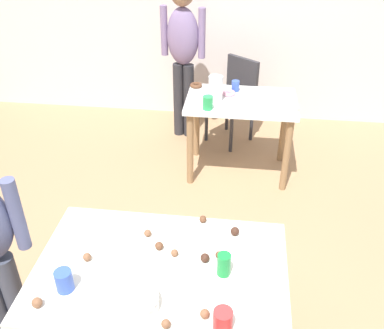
{
  "coord_description": "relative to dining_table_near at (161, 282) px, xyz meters",
  "views": [
    {
      "loc": [
        0.35,
        -1.63,
        2.36
      ],
      "look_at": [
        0.07,
        0.61,
        0.9
      ],
      "focal_mm": 41.0,
      "sensor_mm": 36.0,
      "label": 1
    }
  ],
  "objects": [
    {
      "name": "cup_near_0",
      "position": [
        0.33,
        -0.31,
        0.15
      ],
      "size": [
        0.08,
        0.08,
        0.11
      ],
      "primitive_type": "cylinder",
      "color": "red",
      "rests_on": "dining_table_near"
    },
    {
      "name": "cake_ball_11",
      "position": [
        0.09,
        -0.33,
        0.12
      ],
      "size": [
        0.04,
        0.04,
        0.04
      ],
      "primitive_type": "sphere",
      "color": "brown",
      "rests_on": "dining_table_near"
    },
    {
      "name": "mixing_bowl",
      "position": [
        -0.07,
        -0.25,
        0.13
      ],
      "size": [
        0.21,
        0.21,
        0.07
      ],
      "primitive_type": "cylinder",
      "color": "white",
      "rests_on": "dining_table_near"
    },
    {
      "name": "cake_ball_3",
      "position": [
        0.28,
        0.11,
        0.11
      ],
      "size": [
        0.04,
        0.04,
        0.04
      ],
      "primitive_type": "sphere",
      "color": "brown",
      "rests_on": "dining_table_near"
    },
    {
      "name": "cake_ball_2",
      "position": [
        0.22,
        0.08,
        0.12
      ],
      "size": [
        0.05,
        0.05,
        0.05
      ],
      "primitive_type": "sphere",
      "color": "#3D2319",
      "rests_on": "dining_table_near"
    },
    {
      "name": "fork_near",
      "position": [
        0.13,
        -0.11,
        0.1
      ],
      "size": [
        0.17,
        0.02,
        0.01
      ],
      "primitive_type": "cube",
      "color": "silver",
      "rests_on": "dining_table_near"
    },
    {
      "name": "donut_far_2",
      "position": [
        0.22,
        2.14,
        0.11
      ],
      "size": [
        0.12,
        0.12,
        0.03
      ],
      "primitive_type": "torus",
      "color": "pink",
      "rests_on": "dining_table_far"
    },
    {
      "name": "donut_far_1",
      "position": [
        0.77,
        1.91,
        0.11
      ],
      "size": [
        0.12,
        0.12,
        0.03
      ],
      "primitive_type": "torus",
      "color": "white",
      "rests_on": "dining_table_far"
    },
    {
      "name": "cake_ball_6",
      "position": [
        0.06,
        0.1,
        0.11
      ],
      "size": [
        0.04,
        0.04,
        0.04
      ],
      "primitive_type": "sphere",
      "color": "brown",
      "rests_on": "dining_table_near"
    },
    {
      "name": "person_adult_far",
      "position": [
        -0.27,
        2.72,
        0.3
      ],
      "size": [
        0.46,
        0.24,
        1.59
      ],
      "color": "#28282D",
      "rests_on": "ground_plane"
    },
    {
      "name": "cup_near_1",
      "position": [
        -0.42,
        -0.18,
        0.15
      ],
      "size": [
        0.08,
        0.08,
        0.11
      ],
      "primitive_type": "cylinder",
      "color": "#3351B2",
      "rests_on": "dining_table_near"
    },
    {
      "name": "cake_ball_5",
      "position": [
        -0.11,
        0.23,
        0.11
      ],
      "size": [
        0.04,
        0.04,
        0.04
      ],
      "primitive_type": "sphere",
      "color": "brown",
      "rests_on": "dining_table_near"
    },
    {
      "name": "cup_far_0",
      "position": [
        0.28,
        2.24,
        0.14
      ],
      "size": [
        0.07,
        0.07,
        0.1
      ],
      "primitive_type": "cylinder",
      "color": "#3351B2",
      "rests_on": "dining_table_far"
    },
    {
      "name": "cake_ball_4",
      "position": [
        -0.37,
        0.01,
        0.12
      ],
      "size": [
        0.04,
        0.04,
        0.04
      ],
      "primitive_type": "sphere",
      "color": "brown",
      "rests_on": "dining_table_near"
    },
    {
      "name": "dining_table_far",
      "position": [
        0.34,
        2.06,
        -0.04
      ],
      "size": [
        0.97,
        0.62,
        0.75
      ],
      "color": "white",
      "rests_on": "ground_plane"
    },
    {
      "name": "dining_table_near",
      "position": [
        0.0,
        0.0,
        0.0
      ],
      "size": [
        1.25,
        0.83,
        0.75
      ],
      "color": "silver",
      "rests_on": "ground_plane"
    },
    {
      "name": "cake_ball_1",
      "position": [
        -0.5,
        -0.29,
        0.12
      ],
      "size": [
        0.05,
        0.05,
        0.05
      ],
      "primitive_type": "sphere",
      "color": "brown",
      "rests_on": "dining_table_near"
    },
    {
      "name": "cake_ball_12",
      "position": [
        -0.03,
        0.13,
        0.12
      ],
      "size": [
        0.04,
        0.04,
        0.04
      ],
      "primitive_type": "sphere",
      "color": "brown",
      "rests_on": "dining_table_near"
    },
    {
      "name": "cake_ball_9",
      "position": [
        0.17,
        0.38,
        0.11
      ],
      "size": [
        0.04,
        0.04,
        0.04
      ],
      "primitive_type": "sphere",
      "color": "brown",
      "rests_on": "dining_table_near"
    },
    {
      "name": "cup_far_1",
      "position": [
        0.06,
        1.83,
        0.15
      ],
      "size": [
        0.09,
        0.09,
        0.12
      ],
      "primitive_type": "cylinder",
      "color": "green",
      "rests_on": "dining_table_far"
    },
    {
      "name": "cake_ball_0",
      "position": [
        0.36,
        0.29,
        0.12
      ],
      "size": [
        0.05,
        0.05,
        0.05
      ],
      "primitive_type": "sphere",
      "color": "#3D2319",
      "rests_on": "dining_table_near"
    },
    {
      "name": "soda_can",
      "position": [
        0.31,
        0.01,
        0.16
      ],
      "size": [
        0.07,
        0.07,
        0.12
      ],
      "primitive_type": "cylinder",
      "color": "#198438",
      "rests_on": "dining_table_near"
    },
    {
      "name": "wall_back",
      "position": [
        0.0,
        3.32,
        0.64
      ],
      "size": [
        6.4,
        0.1,
        2.6
      ],
      "primitive_type": "cube",
      "color": "silver",
      "rests_on": "ground_plane"
    },
    {
      "name": "donut_far_0",
      "position": [
        -0.09,
        2.29,
        0.11
      ],
      "size": [
        0.11,
        0.11,
        0.03
      ],
      "primitive_type": "torus",
      "color": "brown",
      "rests_on": "dining_table_far"
    },
    {
      "name": "pitcher_far",
      "position": [
        0.11,
        2.0,
        0.21
      ],
      "size": [
        0.12,
        0.12,
        0.22
      ],
      "primitive_type": "cylinder",
      "color": "white",
      "rests_on": "dining_table_far"
    },
    {
      "name": "cake_ball_7",
      "position": [
        0.25,
        -0.26,
        0.12
      ],
      "size": [
        0.04,
        0.04,
        0.04
      ],
      "primitive_type": "sphere",
      "color": "brown",
      "rests_on": "dining_table_near"
    },
    {
      "name": "chair_far_table",
      "position": [
        0.27,
        2.71,
        -0.16
      ],
      "size": [
        0.56,
        0.56,
        0.87
      ],
      "color": "#2D2D33",
      "rests_on": "ground_plane"
    }
  ]
}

